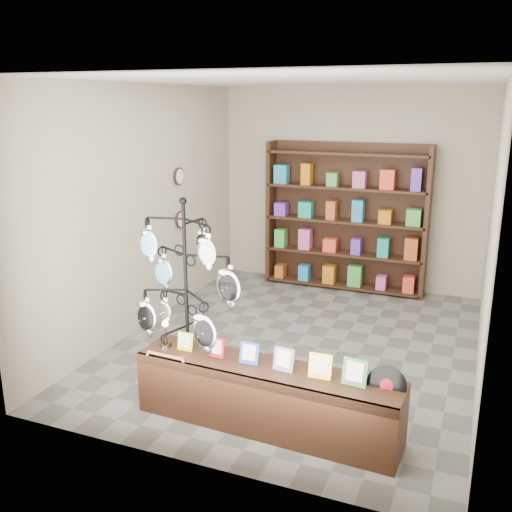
% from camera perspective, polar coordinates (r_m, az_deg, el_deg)
% --- Properties ---
extents(ground, '(5.00, 5.00, 0.00)m').
position_cam_1_polar(ground, '(6.87, 4.07, -8.77)').
color(ground, slate).
rests_on(ground, ground).
extents(room_envelope, '(5.00, 5.00, 5.00)m').
position_cam_1_polar(room_envelope, '(6.34, 4.39, 6.67)').
color(room_envelope, '#A9A188').
rests_on(room_envelope, ground).
extents(display_tree, '(1.02, 0.94, 2.00)m').
position_cam_1_polar(display_tree, '(5.15, -7.01, -3.43)').
color(display_tree, black).
rests_on(display_tree, ground).
extents(front_shelf, '(2.39, 0.60, 0.84)m').
position_cam_1_polar(front_shelf, '(5.14, 1.03, -13.91)').
color(front_shelf, black).
rests_on(front_shelf, ground).
extents(back_shelving, '(2.42, 0.36, 2.20)m').
position_cam_1_polar(back_shelving, '(8.67, 8.92, 3.38)').
color(back_shelving, black).
rests_on(back_shelving, ground).
extents(wall_clocks, '(0.03, 0.24, 0.84)m').
position_cam_1_polar(wall_clocks, '(7.91, -7.63, 5.75)').
color(wall_clocks, black).
rests_on(wall_clocks, ground).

